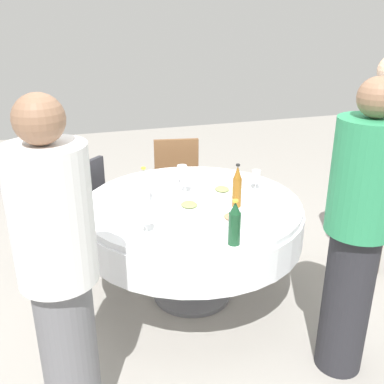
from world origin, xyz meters
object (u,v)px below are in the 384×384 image
(bottle_dark_green_far, at_px, (235,224))
(person_mid, at_px, (59,276))
(bottle_amber_mid, at_px, (237,187))
(chair_right, at_px, (176,173))
(plate_west, at_px, (189,206))
(person_south, at_px, (357,232))
(wine_glass_rear, at_px, (256,177))
(plate_east, at_px, (232,219))
(plate_inner, at_px, (222,191))
(person_far, at_px, (378,166))
(chair_rear, at_px, (78,203))
(wine_glass_north, at_px, (146,217))
(dining_table, at_px, (192,221))
(wine_glass_right, at_px, (185,178))
(bottle_clear_south, at_px, (144,186))
(wine_glass_front, at_px, (182,171))

(bottle_dark_green_far, xyz_separation_m, person_mid, (-0.24, 0.91, -0.00))
(bottle_amber_mid, xyz_separation_m, chair_right, (1.35, 0.03, -0.36))
(plate_west, height_order, person_south, person_south)
(wine_glass_rear, bearing_deg, bottle_dark_green_far, 146.59)
(plate_east, height_order, chair_right, chair_right)
(plate_inner, bearing_deg, bottle_dark_green_far, 163.66)
(plate_west, distance_m, person_far, 1.46)
(wine_glass_rear, height_order, chair_right, wine_glass_rear)
(person_mid, relative_size, chair_rear, 1.89)
(wine_glass_north, relative_size, person_south, 0.09)
(dining_table, distance_m, person_south, 1.13)
(wine_glass_north, distance_m, person_south, 1.14)
(plate_inner, bearing_deg, plate_east, 166.24)
(wine_glass_right, distance_m, chair_rear, 0.97)
(wine_glass_north, bearing_deg, person_far, -81.31)
(dining_table, xyz_separation_m, bottle_clear_south, (0.08, 0.30, 0.26))
(dining_table, relative_size, bottle_clear_south, 6.04)
(wine_glass_north, relative_size, person_far, 0.09)
(bottle_amber_mid, height_order, chair_rear, bottle_amber_mid)
(bottle_amber_mid, distance_m, chair_rear, 1.36)
(bottle_clear_south, bearing_deg, wine_glass_north, 169.17)
(bottle_amber_mid, relative_size, person_mid, 0.18)
(bottle_clear_south, height_order, person_south, person_south)
(wine_glass_north, bearing_deg, wine_glass_front, -31.21)
(plate_inner, relative_size, plate_west, 0.94)
(person_mid, bearing_deg, dining_table, -90.00)
(person_south, bearing_deg, chair_right, -112.98)
(person_far, bearing_deg, bottle_dark_green_far, -64.72)
(bottle_clear_south, bearing_deg, plate_west, -126.03)
(chair_right, bearing_deg, bottle_amber_mid, -78.20)
(bottle_amber_mid, bearing_deg, dining_table, 56.50)
(bottle_dark_green_far, height_order, plate_west, bottle_dark_green_far)
(bottle_dark_green_far, bearing_deg, wine_glass_rear, -33.41)
(bottle_clear_south, relative_size, wine_glass_right, 1.58)
(wine_glass_right, xyz_separation_m, person_south, (-1.07, -0.61, 0.01))
(dining_table, distance_m, bottle_dark_green_far, 0.69)
(person_south, bearing_deg, bottle_dark_green_far, -60.07)
(plate_east, xyz_separation_m, person_far, (0.27, -1.26, 0.12))
(dining_table, relative_size, person_mid, 0.91)
(wine_glass_front, xyz_separation_m, person_mid, (-1.20, 0.90, 0.01))
(chair_rear, bearing_deg, plate_west, -95.85)
(plate_west, distance_m, chair_rear, 1.09)
(plate_west, xyz_separation_m, chair_right, (1.29, -0.27, -0.23))
(person_far, distance_m, chair_rear, 2.29)
(dining_table, distance_m, wine_glass_north, 0.58)
(wine_glass_front, distance_m, person_far, 1.44)
(wine_glass_rear, bearing_deg, chair_rear, 60.82)
(person_south, xyz_separation_m, person_mid, (0.05, 1.48, -0.00))
(wine_glass_rear, bearing_deg, person_south, -173.66)
(wine_glass_right, bearing_deg, chair_rear, 50.85)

